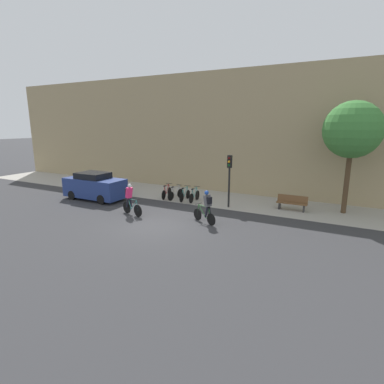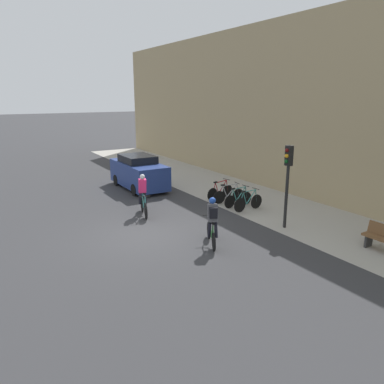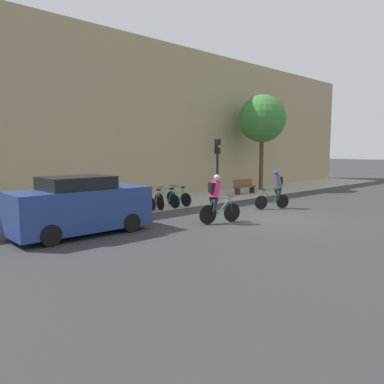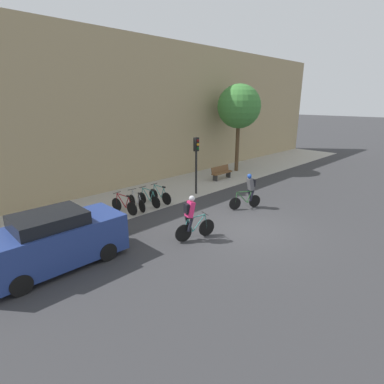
{
  "view_description": "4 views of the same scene",
  "coord_description": "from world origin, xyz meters",
  "px_view_note": "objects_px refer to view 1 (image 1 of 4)",
  "views": [
    {
      "loc": [
        8.38,
        -11.91,
        5.03
      ],
      "look_at": [
        0.33,
        3.49,
        1.1
      ],
      "focal_mm": 28.0,
      "sensor_mm": 36.0,
      "label": 1
    },
    {
      "loc": [
        12.06,
        -5.22,
        5.06
      ],
      "look_at": [
        -1.81,
        3.17,
        0.84
      ],
      "focal_mm": 35.0,
      "sensor_mm": 36.0,
      "label": 2
    },
    {
      "loc": [
        -12.2,
        -8.19,
        2.66
      ],
      "look_at": [
        -0.76,
        4.01,
        0.79
      ],
      "focal_mm": 35.0,
      "sensor_mm": 36.0,
      "label": 3
    },
    {
      "loc": [
        -9.8,
        -6.48,
        5.19
      ],
      "look_at": [
        -1.18,
        2.17,
        1.43
      ],
      "focal_mm": 28.0,
      "sensor_mm": 36.0,
      "label": 4
    }
  ],
  "objects_px": {
    "cyclist_pink": "(130,198)",
    "parked_bike_0": "(167,192)",
    "cyclist_grey": "(207,206)",
    "parked_car": "(95,186)",
    "parked_bike_1": "(176,194)",
    "traffic_light_pole": "(229,171)",
    "bench": "(292,203)",
    "parked_bike_3": "(194,196)",
    "parked_bike_2": "(185,195)"
  },
  "relations": [
    {
      "from": "cyclist_pink",
      "to": "parked_bike_0",
      "type": "relative_size",
      "value": 1.06
    },
    {
      "from": "cyclist_grey",
      "to": "parked_car",
      "type": "distance_m",
      "value": 9.06
    },
    {
      "from": "cyclist_grey",
      "to": "parked_car",
      "type": "xyz_separation_m",
      "value": [
        -8.98,
        1.19,
        -0.05
      ]
    },
    {
      "from": "cyclist_grey",
      "to": "parked_bike_1",
      "type": "distance_m",
      "value": 5.57
    },
    {
      "from": "traffic_light_pole",
      "to": "bench",
      "type": "height_order",
      "value": "traffic_light_pole"
    },
    {
      "from": "parked_car",
      "to": "parked_bike_3",
      "type": "bearing_deg",
      "value": 21.94
    },
    {
      "from": "cyclist_pink",
      "to": "parked_bike_3",
      "type": "bearing_deg",
      "value": 65.97
    },
    {
      "from": "cyclist_grey",
      "to": "bench",
      "type": "relative_size",
      "value": 1.0
    },
    {
      "from": "parked_bike_0",
      "to": "parked_bike_3",
      "type": "height_order",
      "value": "same"
    },
    {
      "from": "parked_bike_0",
      "to": "parked_bike_1",
      "type": "distance_m",
      "value": 0.73
    },
    {
      "from": "parked_bike_1",
      "to": "parked_car",
      "type": "bearing_deg",
      "value": -152.4
    },
    {
      "from": "cyclist_pink",
      "to": "traffic_light_pole",
      "type": "height_order",
      "value": "traffic_light_pole"
    },
    {
      "from": "parked_bike_2",
      "to": "traffic_light_pole",
      "type": "relative_size",
      "value": 0.52
    },
    {
      "from": "cyclist_grey",
      "to": "parked_bike_1",
      "type": "xyz_separation_m",
      "value": [
        -4.09,
        3.74,
        -0.56
      ]
    },
    {
      "from": "cyclist_grey",
      "to": "parked_bike_3",
      "type": "relative_size",
      "value": 1.06
    },
    {
      "from": "parked_bike_3",
      "to": "parked_bike_2",
      "type": "bearing_deg",
      "value": -179.89
    },
    {
      "from": "cyclist_grey",
      "to": "parked_bike_2",
      "type": "bearing_deg",
      "value": 131.87
    },
    {
      "from": "cyclist_grey",
      "to": "traffic_light_pole",
      "type": "distance_m",
      "value": 3.75
    },
    {
      "from": "bench",
      "to": "cyclist_grey",
      "type": "bearing_deg",
      "value": -126.87
    },
    {
      "from": "cyclist_pink",
      "to": "parked_bike_0",
      "type": "height_order",
      "value": "cyclist_pink"
    },
    {
      "from": "parked_bike_1",
      "to": "bench",
      "type": "relative_size",
      "value": 0.95
    },
    {
      "from": "parked_bike_1",
      "to": "parked_bike_2",
      "type": "height_order",
      "value": "parked_bike_1"
    },
    {
      "from": "cyclist_pink",
      "to": "traffic_light_pole",
      "type": "xyz_separation_m",
      "value": [
        4.41,
        4.05,
        1.31
      ]
    },
    {
      "from": "cyclist_pink",
      "to": "parked_car",
      "type": "bearing_deg",
      "value": 158.85
    },
    {
      "from": "parked_bike_1",
      "to": "parked_bike_2",
      "type": "relative_size",
      "value": 1.0
    },
    {
      "from": "cyclist_pink",
      "to": "parked_bike_1",
      "type": "relative_size",
      "value": 1.07
    },
    {
      "from": "traffic_light_pole",
      "to": "parked_car",
      "type": "distance_m",
      "value": 9.25
    },
    {
      "from": "cyclist_pink",
      "to": "parked_bike_2",
      "type": "relative_size",
      "value": 1.07
    },
    {
      "from": "parked_bike_0",
      "to": "parked_bike_2",
      "type": "relative_size",
      "value": 1.02
    },
    {
      "from": "parked_bike_0",
      "to": "parked_bike_3",
      "type": "relative_size",
      "value": 1.02
    },
    {
      "from": "parked_bike_2",
      "to": "bench",
      "type": "xyz_separation_m",
      "value": [
        6.83,
        0.89,
        0.09
      ]
    },
    {
      "from": "parked_bike_3",
      "to": "bench",
      "type": "relative_size",
      "value": 0.95
    },
    {
      "from": "traffic_light_pole",
      "to": "cyclist_pink",
      "type": "bearing_deg",
      "value": -137.4
    },
    {
      "from": "bench",
      "to": "parked_bike_0",
      "type": "bearing_deg",
      "value": -173.86
    },
    {
      "from": "traffic_light_pole",
      "to": "parked_bike_0",
      "type": "bearing_deg",
      "value": 177.23
    },
    {
      "from": "bench",
      "to": "parked_car",
      "type": "xyz_separation_m",
      "value": [
        -12.46,
        -3.45,
        0.42
      ]
    },
    {
      "from": "bench",
      "to": "parked_bike_3",
      "type": "bearing_deg",
      "value": -171.69
    },
    {
      "from": "parked_bike_3",
      "to": "traffic_light_pole",
      "type": "xyz_separation_m",
      "value": [
        2.5,
        -0.23,
        1.86
      ]
    },
    {
      "from": "parked_bike_2",
      "to": "parked_car",
      "type": "height_order",
      "value": "parked_car"
    },
    {
      "from": "cyclist_grey",
      "to": "parked_bike_3",
      "type": "bearing_deg",
      "value": 125.06
    },
    {
      "from": "cyclist_pink",
      "to": "parked_bike_0",
      "type": "distance_m",
      "value": 4.32
    },
    {
      "from": "parked_bike_1",
      "to": "traffic_light_pole",
      "type": "height_order",
      "value": "traffic_light_pole"
    },
    {
      "from": "parked_bike_0",
      "to": "parked_bike_1",
      "type": "xyz_separation_m",
      "value": [
        0.73,
        -0.0,
        -0.01
      ]
    },
    {
      "from": "parked_bike_3",
      "to": "bench",
      "type": "height_order",
      "value": "parked_bike_3"
    },
    {
      "from": "parked_bike_3",
      "to": "bench",
      "type": "distance_m",
      "value": 6.17
    },
    {
      "from": "parked_bike_1",
      "to": "cyclist_grey",
      "type": "bearing_deg",
      "value": -42.5
    },
    {
      "from": "parked_bike_3",
      "to": "traffic_light_pole",
      "type": "distance_m",
      "value": 3.12
    },
    {
      "from": "cyclist_grey",
      "to": "bench",
      "type": "distance_m",
      "value": 5.82
    },
    {
      "from": "cyclist_pink",
      "to": "parked_car",
      "type": "relative_size",
      "value": 0.42
    },
    {
      "from": "parked_bike_2",
      "to": "traffic_light_pole",
      "type": "height_order",
      "value": "traffic_light_pole"
    }
  ]
}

